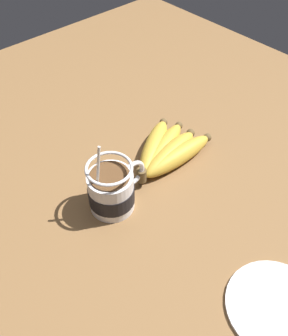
# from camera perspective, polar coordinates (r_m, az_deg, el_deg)

# --- Properties ---
(table) EXTENTS (1.40, 1.40, 0.03)m
(table) POSITION_cam_1_polar(r_m,az_deg,el_deg) (0.78, -1.75, -3.51)
(table) COLOR brown
(table) RESTS_ON ground
(coffee_mug) EXTENTS (0.13, 0.09, 0.17)m
(coffee_mug) POSITION_cam_1_polar(r_m,az_deg,el_deg) (0.71, -4.94, -3.39)
(coffee_mug) COLOR silver
(coffee_mug) RESTS_ON table
(banana_bunch) EXTENTS (0.21, 0.14, 0.04)m
(banana_bunch) POSITION_cam_1_polar(r_m,az_deg,el_deg) (0.81, 3.37, 2.62)
(banana_bunch) COLOR brown
(banana_bunch) RESTS_ON table
(small_plate) EXTENTS (0.16, 0.16, 0.01)m
(small_plate) POSITION_cam_1_polar(r_m,az_deg,el_deg) (0.66, 19.71, -19.20)
(small_plate) COLOR white
(small_plate) RESTS_ON table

